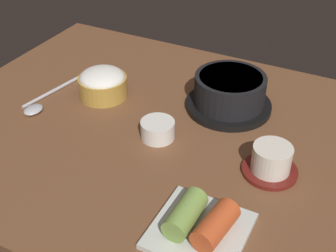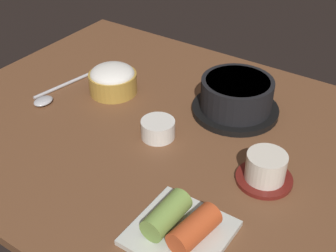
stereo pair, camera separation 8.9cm
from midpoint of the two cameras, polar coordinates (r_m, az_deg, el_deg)
The scene contains 7 objects.
dining_table at distance 93.70cm, azimuth 2.39°, elevation -1.10°, with size 100.00×76.00×2.00cm, color brown.
stone_pot at distance 98.28cm, azimuth 11.24°, elevation 3.56°, with size 18.89×18.89×7.98cm.
rice_bowl at distance 104.46cm, azimuth -4.60°, elevation 5.85°, with size 11.14×11.14×6.72cm.
tea_cup_with_saucer at distance 82.17cm, azimuth 15.33°, elevation -5.41°, with size 10.23×10.23×5.78cm.
banchan_cup_center at distance 89.91cm, azimuth 1.78°, elevation -0.49°, with size 6.91×6.91×3.76cm.
kimchi_plate at distance 71.10cm, azimuth 5.24°, elevation -12.72°, with size 14.48×14.48×5.06cm.
spoon at distance 105.85cm, azimuth -12.24°, elevation 3.80°, with size 5.32×19.80×1.35cm.
Camera 2 is at (42.72, -62.21, 56.79)cm, focal length 48.11 mm.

